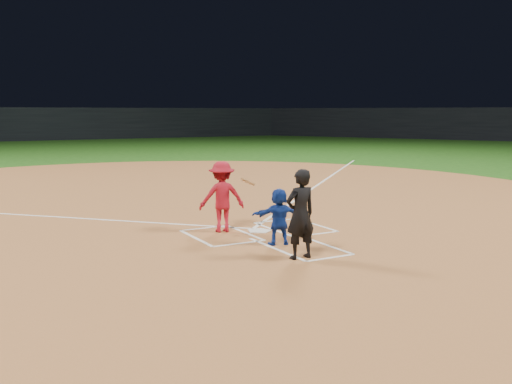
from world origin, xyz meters
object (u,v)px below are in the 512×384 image
catcher (279,216)px  umpire (300,214)px  home_plate (259,231)px  batter_at_plate (222,197)px

catcher → umpire: (-0.24, -1.18, 0.26)m
home_plate → batter_at_plate: batter_at_plate is taller
home_plate → catcher: (-0.28, -1.37, 0.59)m
umpire → batter_at_plate: bearing=-87.4°
home_plate → batter_at_plate: 1.18m
home_plate → umpire: size_ratio=0.35×
home_plate → catcher: bearing=78.3°
umpire → batter_at_plate: umpire is taller
catcher → batter_at_plate: batter_at_plate is taller
home_plate → catcher: 1.52m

